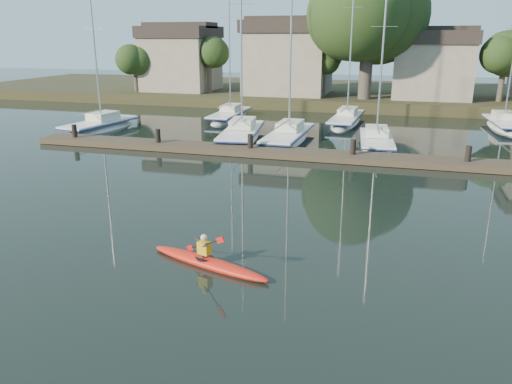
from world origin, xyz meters
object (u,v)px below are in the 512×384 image
(kayak, at_px, (208,261))
(sailboat_0, at_px, (101,133))
(sailboat_5, at_px, (230,121))
(sailboat_2, at_px, (288,144))
(sailboat_3, at_px, (376,149))
(dock, at_px, (300,154))
(sailboat_1, at_px, (241,142))
(sailboat_7, at_px, (503,130))
(sailboat_6, at_px, (346,125))

(kayak, xyz_separation_m, sailboat_0, (-16.17, 19.42, -0.38))
(sailboat_5, bearing_deg, sailboat_2, -49.59)
(kayak, relative_size, sailboat_3, 0.35)
(sailboat_0, height_order, sailboat_3, sailboat_3)
(kayak, distance_m, dock, 14.82)
(kayak, distance_m, sailboat_3, 19.57)
(kayak, bearing_deg, sailboat_2, 112.84)
(sailboat_2, bearing_deg, sailboat_1, -175.90)
(sailboat_7, bearing_deg, sailboat_6, -179.61)
(sailboat_1, relative_size, sailboat_2, 0.98)
(sailboat_0, relative_size, sailboat_1, 0.84)
(sailboat_0, bearing_deg, sailboat_6, 33.65)
(kayak, distance_m, sailboat_1, 19.75)
(sailboat_5, bearing_deg, dock, -55.91)
(kayak, bearing_deg, sailboat_3, 95.83)
(sailboat_1, relative_size, sailboat_6, 0.99)
(sailboat_7, bearing_deg, sailboat_0, -166.44)
(kayak, distance_m, sailboat_5, 28.46)
(sailboat_0, height_order, sailboat_7, sailboat_7)
(sailboat_5, bearing_deg, kayak, -73.00)
(dock, bearing_deg, sailboat_5, 124.62)
(sailboat_3, distance_m, sailboat_7, 13.09)
(sailboat_5, relative_size, sailboat_6, 0.93)
(sailboat_0, distance_m, sailboat_7, 30.63)
(sailboat_2, bearing_deg, sailboat_5, 131.96)
(dock, bearing_deg, sailboat_0, 164.06)
(kayak, bearing_deg, sailboat_1, 122.23)
(kayak, height_order, sailboat_0, sailboat_0)
(sailboat_1, bearing_deg, sailboat_0, 170.38)
(sailboat_3, height_order, sailboat_6, sailboat_6)
(sailboat_0, relative_size, sailboat_2, 0.82)
(sailboat_0, xyz_separation_m, sailboat_2, (14.41, -0.14, 0.02))
(kayak, distance_m, sailboat_7, 31.45)
(sailboat_2, bearing_deg, sailboat_6, 71.70)
(sailboat_5, xyz_separation_m, sailboat_7, (21.61, 1.48, -0.01))
(sailboat_2, relative_size, sailboat_7, 1.22)
(kayak, bearing_deg, sailboat_7, 83.14)
(dock, xyz_separation_m, sailboat_6, (1.27, 12.90, -0.38))
(sailboat_2, relative_size, sailboat_5, 1.09)
(sailboat_1, xyz_separation_m, sailboat_5, (-3.59, 8.03, 0.03))
(sailboat_1, height_order, sailboat_3, sailboat_1)
(sailboat_6, bearing_deg, sailboat_0, -151.79)
(kayak, xyz_separation_m, sailboat_2, (-1.76, 19.29, -0.36))
(dock, xyz_separation_m, sailboat_3, (4.07, 4.33, -0.39))
(dock, height_order, sailboat_3, sailboat_3)
(sailboat_6, height_order, sailboat_7, sailboat_6)
(sailboat_2, height_order, sailboat_6, sailboat_2)
(sailboat_1, relative_size, sailboat_5, 1.07)
(sailboat_3, xyz_separation_m, sailboat_6, (-2.80, 8.57, 0.01))
(sailboat_1, bearing_deg, sailboat_7, 19.79)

